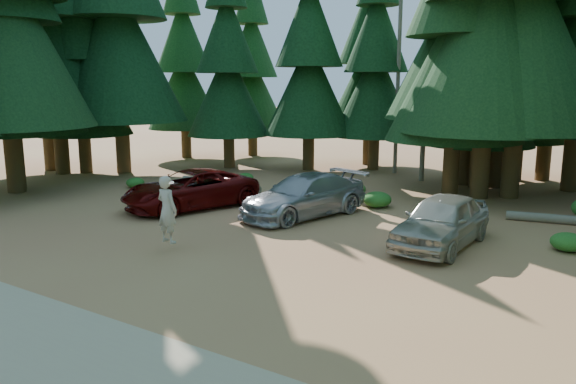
% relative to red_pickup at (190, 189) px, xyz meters
% --- Properties ---
extents(ground, '(160.00, 160.00, 0.00)m').
position_rel_red_pickup_xyz_m(ground, '(4.58, -3.85, -0.73)').
color(ground, '#A96947').
rests_on(ground, ground).
extents(forest_belt_north, '(36.00, 7.00, 22.00)m').
position_rel_red_pickup_xyz_m(forest_belt_north, '(4.58, 11.15, -0.73)').
color(forest_belt_north, black).
rests_on(forest_belt_north, ground).
extents(forest_belt_west, '(6.00, 22.00, 22.00)m').
position_rel_red_pickup_xyz_m(forest_belt_west, '(-10.92, 0.15, -0.73)').
color(forest_belt_west, black).
rests_on(forest_belt_west, ground).
extents(snag_front, '(0.24, 0.24, 12.00)m').
position_rel_red_pickup_xyz_m(snag_front, '(5.38, 10.65, 5.27)').
color(snag_front, '#706B59').
rests_on(snag_front, ground).
extents(snag_back, '(0.20, 0.20, 10.00)m').
position_rel_red_pickup_xyz_m(snag_back, '(3.38, 12.15, 4.27)').
color(snag_back, '#706B59').
rests_on(snag_back, ground).
extents(mountain_peak, '(48.00, 50.00, 28.00)m').
position_rel_red_pickup_xyz_m(mountain_peak, '(1.99, 84.39, 11.98)').
color(mountain_peak, '#929399').
rests_on(mountain_peak, ground).
extents(red_pickup, '(3.93, 5.73, 1.45)m').
position_rel_red_pickup_xyz_m(red_pickup, '(0.00, 0.00, 0.00)').
color(red_pickup, '#530807').
rests_on(red_pickup, ground).
extents(silver_minivan_center, '(3.39, 5.51, 1.49)m').
position_rel_red_pickup_xyz_m(silver_minivan_center, '(4.33, 1.24, 0.02)').
color(silver_minivan_center, '#A5A8AD').
rests_on(silver_minivan_center, ground).
extents(silver_minivan_right, '(2.00, 4.54, 1.52)m').
position_rel_red_pickup_xyz_m(silver_minivan_right, '(9.68, 0.18, 0.03)').
color(silver_minivan_right, '#B0AD9D').
rests_on(silver_minivan_right, ground).
extents(frisbee_player, '(0.74, 0.53, 1.93)m').
position_rel_red_pickup_xyz_m(frisbee_player, '(3.31, -4.56, 0.51)').
color(frisbee_player, beige).
rests_on(frisbee_player, ground).
extents(log_left, '(4.72, 0.71, 0.34)m').
position_rel_red_pickup_xyz_m(log_left, '(-1.74, 3.85, -0.56)').
color(log_left, '#706B59').
rests_on(log_left, ground).
extents(log_mid, '(3.39, 0.31, 0.28)m').
position_rel_red_pickup_xyz_m(log_mid, '(2.42, 6.65, -0.59)').
color(log_mid, '#706B59').
rests_on(log_mid, ground).
extents(shrub_far_left, '(1.14, 1.14, 0.63)m').
position_rel_red_pickup_xyz_m(shrub_far_left, '(-1.56, 3.07, -0.41)').
color(shrub_far_left, '#27601C').
rests_on(shrub_far_left, ground).
extents(shrub_left, '(0.80, 0.80, 0.44)m').
position_rel_red_pickup_xyz_m(shrub_left, '(-1.67, 5.68, -0.51)').
color(shrub_left, '#27601C').
rests_on(shrub_left, ground).
extents(shrub_center_left, '(1.19, 1.19, 0.66)m').
position_rel_red_pickup_xyz_m(shrub_center_left, '(4.26, 5.24, -0.40)').
color(shrub_center_left, '#27601C').
rests_on(shrub_center_left, ground).
extents(shrub_center_right, '(1.10, 1.10, 0.60)m').
position_rel_red_pickup_xyz_m(shrub_center_right, '(5.97, 4.00, -0.43)').
color(shrub_center_right, '#27601C').
rests_on(shrub_center_right, ground).
extents(shrub_right, '(1.05, 1.05, 0.58)m').
position_rel_red_pickup_xyz_m(shrub_right, '(8.66, 3.92, -0.44)').
color(shrub_right, '#27601C').
rests_on(shrub_right, ground).
extents(shrub_edge_west, '(0.83, 0.83, 0.46)m').
position_rel_red_pickup_xyz_m(shrub_edge_west, '(-5.05, 1.81, -0.50)').
color(shrub_edge_west, '#27601C').
rests_on(shrub_edge_west, ground).
extents(shrub_edge_east, '(0.96, 0.96, 0.53)m').
position_rel_red_pickup_xyz_m(shrub_edge_east, '(12.90, 1.65, -0.46)').
color(shrub_edge_east, '#27601C').
rests_on(shrub_edge_east, ground).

